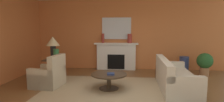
{
  "coord_description": "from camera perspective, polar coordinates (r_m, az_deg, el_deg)",
  "views": [
    {
      "loc": [
        0.13,
        -4.72,
        1.71
      ],
      "look_at": [
        -0.41,
        1.04,
        1.0
      ],
      "focal_mm": 29.41,
      "sensor_mm": 36.0,
      "label": 1
    }
  ],
  "objects": [
    {
      "name": "fireplace",
      "position": [
        7.66,
        1.32,
        -1.86
      ],
      "size": [
        1.8,
        0.35,
        1.12
      ],
      "color": "white",
      "rests_on": "ground_plane"
    },
    {
      "name": "book_red_cover",
      "position": [
        5.08,
        -0.37,
        -7.12
      ],
      "size": [
        0.22,
        0.21,
        0.04
      ],
      "primitive_type": "cube",
      "rotation": [
        0.0,
        0.0,
        0.09
      ],
      "color": "navy",
      "rests_on": "coffee_table"
    },
    {
      "name": "side_table",
      "position": [
        6.49,
        -17.62,
        -4.99
      ],
      "size": [
        0.56,
        0.56,
        0.7
      ],
      "color": "#3D2D1E",
      "rests_on": "ground_plane"
    },
    {
      "name": "potted_plant",
      "position": [
        7.45,
        26.87,
        -3.18
      ],
      "size": [
        0.56,
        0.56,
        0.83
      ],
      "color": "#A8754C",
      "rests_on": "ground_plane"
    },
    {
      "name": "mantel_mirror",
      "position": [
        7.69,
        1.41,
        7.04
      ],
      "size": [
        1.2,
        0.04,
        0.89
      ],
      "primitive_type": "cube",
      "color": "silver"
    },
    {
      "name": "table_lamp",
      "position": [
        6.37,
        -17.89,
        2.29
      ],
      "size": [
        0.44,
        0.44,
        0.75
      ],
      "color": "black",
      "rests_on": "side_table"
    },
    {
      "name": "vase_mantel_right",
      "position": [
        7.51,
        5.51,
        3.9
      ],
      "size": [
        0.18,
        0.18,
        0.38
      ],
      "primitive_type": "cylinder",
      "color": "#9E3328",
      "rests_on": "fireplace"
    },
    {
      "name": "ground_plane",
      "position": [
        5.02,
        3.64,
        -12.92
      ],
      "size": [
        9.72,
        9.72,
        0.0
      ],
      "primitive_type": "plane",
      "color": "brown"
    },
    {
      "name": "armchair_near_window",
      "position": [
        5.77,
        -19.05,
        -7.48
      ],
      "size": [
        0.88,
        0.88,
        0.95
      ],
      "color": "#C1B293",
      "rests_on": "ground_plane"
    },
    {
      "name": "area_rug",
      "position": [
        5.32,
        -0.96,
        -11.68
      ],
      "size": [
        3.65,
        2.59,
        0.01
      ],
      "primitive_type": "cube",
      "color": "tan",
      "rests_on": "ground_plane"
    },
    {
      "name": "coffee_table",
      "position": [
        5.23,
        -0.97,
        -8.25
      ],
      "size": [
        1.0,
        1.0,
        0.45
      ],
      "color": "#3D2D1E",
      "rests_on": "ground_plane"
    },
    {
      "name": "vase_on_side_table",
      "position": [
        6.24,
        -16.94,
        -0.99
      ],
      "size": [
        0.18,
        0.18,
        0.35
      ],
      "primitive_type": "cylinder",
      "color": "#33703D",
      "rests_on": "side_table"
    },
    {
      "name": "vase_mantel_left",
      "position": [
        7.58,
        -2.85,
        4.0
      ],
      "size": [
        0.11,
        0.11,
        0.39
      ],
      "primitive_type": "cylinder",
      "color": "#9E3328",
      "rests_on": "fireplace"
    },
    {
      "name": "vase_tall_corner",
      "position": [
        7.69,
        21.46,
        -3.96
      ],
      "size": [
        0.36,
        0.36,
        0.63
      ],
      "primitive_type": "cylinder",
      "color": "navy",
      "rests_on": "ground_plane"
    },
    {
      "name": "wall_fireplace",
      "position": [
        7.76,
        4.39,
        5.6
      ],
      "size": [
        8.07,
        0.12,
        3.05
      ],
      "primitive_type": "cube",
      "color": "#CC723D",
      "rests_on": "ground_plane"
    },
    {
      "name": "sofa",
      "position": [
        5.56,
        18.79,
        -8.09
      ],
      "size": [
        0.96,
        2.12,
        0.85
      ],
      "color": "beige",
      "rests_on": "ground_plane"
    }
  ]
}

